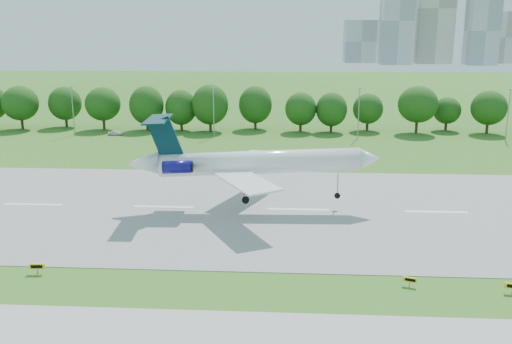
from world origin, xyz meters
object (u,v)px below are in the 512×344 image
(airliner, at_px, (246,162))
(service_vehicle_b, at_px, (115,133))
(service_vehicle_a, at_px, (164,135))
(taxi_sign_left, at_px, (37,267))

(airliner, height_order, service_vehicle_b, airliner)
(airliner, height_order, service_vehicle_a, airliner)
(airliner, xyz_separation_m, service_vehicle_a, (-24.38, 55.25, -6.65))
(taxi_sign_left, height_order, service_vehicle_b, service_vehicle_b)
(taxi_sign_left, relative_size, service_vehicle_a, 0.51)
(taxi_sign_left, bearing_deg, service_vehicle_a, 88.88)
(service_vehicle_a, relative_size, service_vehicle_b, 0.92)
(airliner, bearing_deg, service_vehicle_a, 110.38)
(service_vehicle_a, xyz_separation_m, service_vehicle_b, (-12.93, 2.48, 0.06))
(airliner, relative_size, service_vehicle_b, 10.22)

